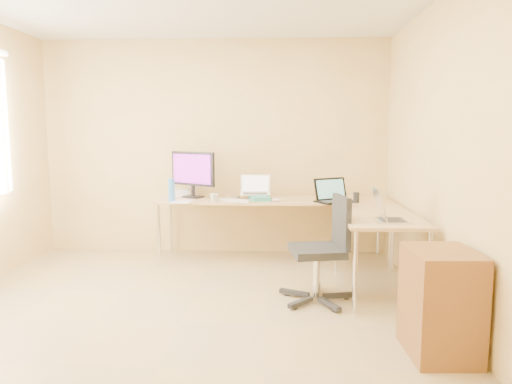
{
  "coord_description": "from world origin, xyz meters",
  "views": [
    {
      "loc": [
        0.74,
        -3.53,
        1.5
      ],
      "look_at": [
        0.55,
        1.1,
        0.9
      ],
      "focal_mm": 33.06,
      "sensor_mm": 36.0,
      "label": 1
    }
  ],
  "objects_px": {
    "mug": "(214,198)",
    "water_bottle": "(172,190)",
    "keyboard": "(234,200)",
    "monitor": "(193,174)",
    "desk_main": "(274,229)",
    "desk_return": "(376,252)",
    "office_chair": "(317,246)",
    "desk_fan": "(195,184)",
    "laptop_black": "(336,190)",
    "laptop_return": "(392,208)",
    "cabinet": "(440,303)",
    "laptop_center": "(255,185)"
  },
  "relations": [
    {
      "from": "mug",
      "to": "water_bottle",
      "type": "relative_size",
      "value": 0.39
    },
    {
      "from": "keyboard",
      "to": "mug",
      "type": "bearing_deg",
      "value": -142.76
    },
    {
      "from": "monitor",
      "to": "desk_main",
      "type": "bearing_deg",
      "value": 29.56
    },
    {
      "from": "desk_return",
      "to": "office_chair",
      "type": "xyz_separation_m",
      "value": [
        -0.59,
        -0.32,
        0.14
      ]
    },
    {
      "from": "desk_return",
      "to": "desk_fan",
      "type": "relative_size",
      "value": 4.76
    },
    {
      "from": "mug",
      "to": "monitor",
      "type": "bearing_deg",
      "value": 130.48
    },
    {
      "from": "laptop_black",
      "to": "mug",
      "type": "bearing_deg",
      "value": 150.74
    },
    {
      "from": "desk_main",
      "to": "mug",
      "type": "relative_size",
      "value": 26.72
    },
    {
      "from": "desk_main",
      "to": "office_chair",
      "type": "height_order",
      "value": "office_chair"
    },
    {
      "from": "water_bottle",
      "to": "laptop_return",
      "type": "xyz_separation_m",
      "value": [
        2.14,
        -1.08,
        -0.01
      ]
    },
    {
      "from": "desk_fan",
      "to": "cabinet",
      "type": "bearing_deg",
      "value": -49.82
    },
    {
      "from": "laptop_center",
      "to": "keyboard",
      "type": "xyz_separation_m",
      "value": [
        -0.23,
        -0.21,
        -0.15
      ]
    },
    {
      "from": "monitor",
      "to": "mug",
      "type": "relative_size",
      "value": 6.34
    },
    {
      "from": "desk_main",
      "to": "water_bottle",
      "type": "bearing_deg",
      "value": -166.02
    },
    {
      "from": "desk_main",
      "to": "monitor",
      "type": "relative_size",
      "value": 4.21
    },
    {
      "from": "laptop_black",
      "to": "desk_main",
      "type": "bearing_deg",
      "value": 128.32
    },
    {
      "from": "desk_return",
      "to": "office_chair",
      "type": "height_order",
      "value": "office_chair"
    },
    {
      "from": "keyboard",
      "to": "cabinet",
      "type": "distance_m",
      "value": 2.63
    },
    {
      "from": "water_bottle",
      "to": "desk_fan",
      "type": "distance_m",
      "value": 0.51
    },
    {
      "from": "keyboard",
      "to": "desk_fan",
      "type": "bearing_deg",
      "value": 158.84
    },
    {
      "from": "monitor",
      "to": "laptop_center",
      "type": "bearing_deg",
      "value": 27.07
    },
    {
      "from": "desk_return",
      "to": "mug",
      "type": "bearing_deg",
      "value": 156.68
    },
    {
      "from": "desk_main",
      "to": "mug",
      "type": "distance_m",
      "value": 0.83
    },
    {
      "from": "desk_return",
      "to": "mug",
      "type": "height_order",
      "value": "mug"
    },
    {
      "from": "laptop_black",
      "to": "cabinet",
      "type": "bearing_deg",
      "value": -108.84
    },
    {
      "from": "laptop_black",
      "to": "keyboard",
      "type": "distance_m",
      "value": 1.13
    },
    {
      "from": "cabinet",
      "to": "laptop_return",
      "type": "bearing_deg",
      "value": 94.31
    },
    {
      "from": "desk_main",
      "to": "monitor",
      "type": "distance_m",
      "value": 1.14
    },
    {
      "from": "laptop_return",
      "to": "desk_main",
      "type": "bearing_deg",
      "value": 35.85
    },
    {
      "from": "keyboard",
      "to": "laptop_return",
      "type": "bearing_deg",
      "value": -18.63
    },
    {
      "from": "desk_return",
      "to": "monitor",
      "type": "relative_size",
      "value": 2.07
    },
    {
      "from": "mug",
      "to": "laptop_return",
      "type": "distance_m",
      "value": 1.98
    },
    {
      "from": "desk_main",
      "to": "keyboard",
      "type": "distance_m",
      "value": 0.63
    },
    {
      "from": "desk_main",
      "to": "keyboard",
      "type": "height_order",
      "value": "keyboard"
    },
    {
      "from": "laptop_center",
      "to": "mug",
      "type": "distance_m",
      "value": 0.53
    },
    {
      "from": "laptop_black",
      "to": "mug",
      "type": "xyz_separation_m",
      "value": [
        -1.33,
        -0.04,
        -0.08
      ]
    },
    {
      "from": "desk_return",
      "to": "mug",
      "type": "xyz_separation_m",
      "value": [
        -1.63,
        0.7,
        0.41
      ]
    },
    {
      "from": "laptop_return",
      "to": "desk_return",
      "type": "bearing_deg",
      "value": 5.91
    },
    {
      "from": "laptop_black",
      "to": "laptop_return",
      "type": "height_order",
      "value": "laptop_black"
    },
    {
      "from": "laptop_black",
      "to": "laptop_return",
      "type": "relative_size",
      "value": 1.19
    },
    {
      "from": "desk_main",
      "to": "office_chair",
      "type": "relative_size",
      "value": 2.79
    },
    {
      "from": "laptop_black",
      "to": "mug",
      "type": "distance_m",
      "value": 1.34
    },
    {
      "from": "laptop_return",
      "to": "monitor",
      "type": "bearing_deg",
      "value": 53.49
    },
    {
      "from": "water_bottle",
      "to": "laptop_return",
      "type": "height_order",
      "value": "water_bottle"
    },
    {
      "from": "laptop_black",
      "to": "laptop_return",
      "type": "xyz_separation_m",
      "value": [
        0.34,
        -1.11,
        -0.02
      ]
    },
    {
      "from": "laptop_black",
      "to": "desk_fan",
      "type": "bearing_deg",
      "value": 133.3
    },
    {
      "from": "desk_main",
      "to": "laptop_black",
      "type": "height_order",
      "value": "laptop_black"
    },
    {
      "from": "keyboard",
      "to": "laptop_return",
      "type": "height_order",
      "value": "laptop_return"
    },
    {
      "from": "monitor",
      "to": "water_bottle",
      "type": "distance_m",
      "value": 0.4
    },
    {
      "from": "laptop_return",
      "to": "cabinet",
      "type": "distance_m",
      "value": 1.06
    }
  ]
}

